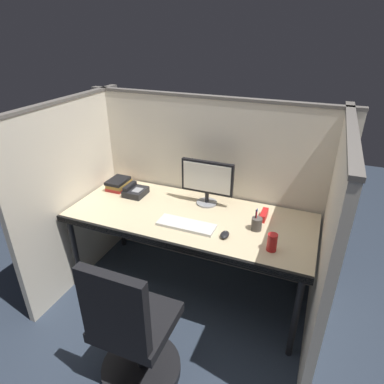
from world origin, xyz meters
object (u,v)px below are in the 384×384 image
object	(u,v)px
computer_mouse	(225,235)
soda_can	(272,242)
desk	(189,222)
desk_phone	(135,191)
keyboard_main	(186,225)
monitor_center	(207,180)
red_stapler	(264,215)
office_chair	(134,339)
pen_cup	(257,224)
book_stack	(119,184)

from	to	relation	value
computer_mouse	soda_can	world-z (taller)	soda_can
desk	desk_phone	bearing A→B (deg)	164.62
keyboard_main	monitor_center	bearing A→B (deg)	86.80
keyboard_main	soda_can	bearing A→B (deg)	-5.09
red_stapler	desk	bearing A→B (deg)	-161.05
office_chair	pen_cup	bearing A→B (deg)	58.89
desk	soda_can	distance (m)	0.70
book_stack	desk	bearing A→B (deg)	-15.30
monitor_center	book_stack	xyz separation A→B (m)	(-0.83, -0.03, -0.17)
office_chair	computer_mouse	xyz separation A→B (m)	(0.33, 0.72, 0.39)
desk	monitor_center	xyz separation A→B (m)	(0.06, 0.24, 0.27)
computer_mouse	office_chair	bearing A→B (deg)	-115.00
desk	keyboard_main	xyz separation A→B (m)	(0.04, -0.14, 0.06)
desk_phone	book_stack	bearing A→B (deg)	164.92
desk_phone	desk	bearing A→B (deg)	-15.38
desk	office_chair	world-z (taller)	office_chair
monitor_center	computer_mouse	distance (m)	0.53
soda_can	pen_cup	world-z (taller)	pen_cup
red_stapler	book_stack	distance (m)	1.31
office_chair	red_stapler	bearing A→B (deg)	62.37
desk_phone	soda_can	bearing A→B (deg)	-15.91
red_stapler	pen_cup	distance (m)	0.18
desk	office_chair	distance (m)	0.94
keyboard_main	pen_cup	bearing A→B (deg)	17.01
desk	soda_can	xyz separation A→B (m)	(0.67, -0.20, 0.11)
book_stack	soda_can	bearing A→B (deg)	-15.80
monitor_center	red_stapler	distance (m)	0.52
desk	red_stapler	distance (m)	0.58
computer_mouse	desk_phone	world-z (taller)	desk_phone
office_chair	red_stapler	xyz separation A→B (m)	(0.54, 1.07, 0.40)
soda_can	desk	bearing A→B (deg)	163.64
keyboard_main	pen_cup	xyz separation A→B (m)	(0.48, 0.15, 0.04)
pen_cup	desk	bearing A→B (deg)	-179.04
book_stack	desk_phone	bearing A→B (deg)	-15.08
monitor_center	pen_cup	world-z (taller)	monitor_center
red_stapler	book_stack	world-z (taller)	book_stack
office_chair	desk_phone	size ratio (longest dim) A/B	5.13
office_chair	monitor_center	world-z (taller)	monitor_center
computer_mouse	keyboard_main	bearing A→B (deg)	175.30
office_chair	red_stapler	distance (m)	1.26
soda_can	desk_phone	world-z (taller)	soda_can
keyboard_main	red_stapler	distance (m)	0.60
red_stapler	pen_cup	size ratio (longest dim) A/B	0.88
soda_can	pen_cup	xyz separation A→B (m)	(-0.14, 0.20, -0.01)
desk_phone	pen_cup	world-z (taller)	pen_cup
desk	computer_mouse	bearing A→B (deg)	-25.93
desk	office_chair	bearing A→B (deg)	-89.77
keyboard_main	desk_phone	bearing A→B (deg)	154.00
monitor_center	computer_mouse	world-z (taller)	monitor_center
red_stapler	book_stack	xyz separation A→B (m)	(-1.31, 0.03, 0.02)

